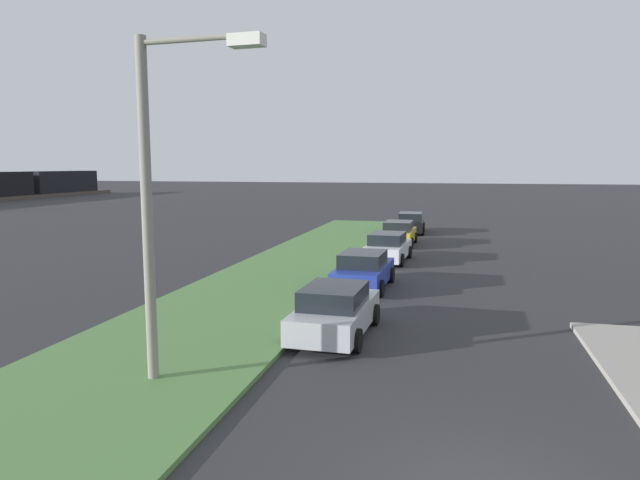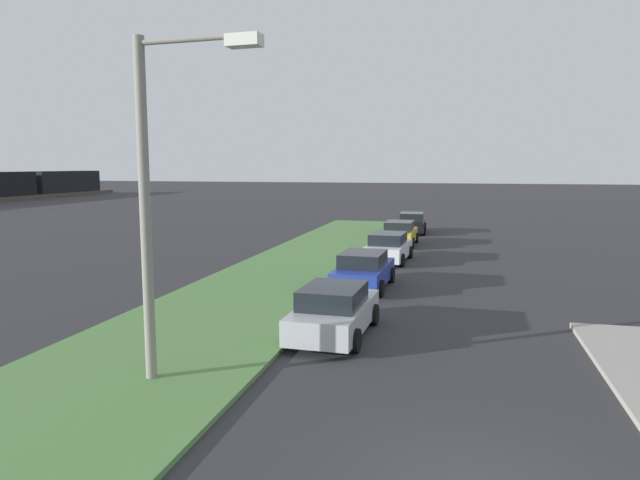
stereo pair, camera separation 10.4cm
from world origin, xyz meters
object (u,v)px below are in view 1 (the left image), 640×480
Objects in this scene: parked_car_blue at (363,270)px; parked_car_yellow at (398,233)px; streetlight at (161,186)px; parked_car_white at (388,248)px; parked_car_silver at (335,311)px; parked_car_black at (410,223)px.

parked_car_blue is 12.70m from parked_car_yellow.
parked_car_yellow is 0.58× the size of streetlight.
parked_car_blue is 6.55m from parked_car_white.
parked_car_silver and parked_car_white have the same top height.
parked_car_blue is 1.01× the size of parked_car_yellow.
streetlight is at bearing 174.23° from parked_car_white.
parked_car_black is at bearing 1.05° from parked_car_blue.
parked_car_black is at bearing -5.54° from streetlight.
parked_car_black is (12.69, -0.12, 0.00)m from parked_car_white.
parked_car_silver is 19.15m from parked_car_yellow.
parked_car_yellow is 6.53m from parked_car_black.
parked_car_yellow is (12.70, -0.10, 0.00)m from parked_car_blue.
parked_car_yellow is (19.15, 0.13, 0.00)m from parked_car_silver.
parked_car_yellow is at bearing 175.75° from parked_car_black.
parked_car_white is 12.69m from parked_car_black.
parked_car_black is at bearing -0.93° from parked_car_yellow.
streetlight is (-23.61, 2.73, 3.67)m from parked_car_yellow.
parked_car_blue is at bearing -178.18° from parked_car_white.
parked_car_white is at bearing -9.13° from streetlight.
parked_car_yellow is 0.99× the size of parked_car_black.
parked_car_white is 1.02× the size of parked_car_yellow.
parked_car_blue is at bearing 3.99° from parked_car_silver.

